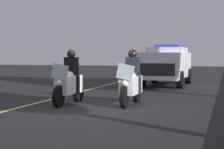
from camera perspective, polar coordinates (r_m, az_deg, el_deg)
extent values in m
plane|color=black|center=(11.86, -1.76, -4.66)|extent=(80.00, 80.00, 0.00)
cube|color=#E0D14C|center=(12.72, -11.33, -4.18)|extent=(48.00, 0.12, 0.01)
cylinder|color=black|center=(11.76, -7.71, -3.18)|extent=(0.64, 0.13, 0.64)
cylinder|color=black|center=(13.13, -4.90, -2.52)|extent=(0.64, 0.15, 0.64)
cube|color=white|center=(12.40, -6.27, -1.46)|extent=(1.21, 0.47, 0.56)
ellipsoid|color=white|center=(12.33, -6.37, -0.09)|extent=(0.57, 0.33, 0.24)
cube|color=silver|center=(11.80, -7.52, 0.40)|extent=(0.07, 0.56, 0.53)
sphere|color=#F9F4CC|center=(11.76, -7.64, -1.22)|extent=(0.17, 0.17, 0.17)
sphere|color=red|center=(11.99, -7.95, 0.10)|extent=(0.09, 0.09, 0.09)
sphere|color=#1933F2|center=(11.85, -6.55, 0.08)|extent=(0.09, 0.09, 0.09)
cube|color=black|center=(12.57, -5.86, 1.16)|extent=(0.29, 0.41, 0.60)
cube|color=black|center=(12.47, -5.11, -1.43)|extent=(0.18, 0.14, 0.56)
cube|color=black|center=(12.63, -6.79, -1.38)|extent=(0.18, 0.14, 0.56)
sphere|color=black|center=(12.55, -5.91, 2.98)|extent=(0.28, 0.28, 0.28)
cylinder|color=black|center=(11.53, 1.78, -3.28)|extent=(0.64, 0.13, 0.64)
cylinder|color=black|center=(12.97, 3.60, -2.58)|extent=(0.64, 0.15, 0.64)
cube|color=white|center=(12.20, 2.72, -1.52)|extent=(1.21, 0.47, 0.56)
ellipsoid|color=white|center=(12.13, 2.67, -0.12)|extent=(0.57, 0.33, 0.24)
cube|color=silver|center=(11.57, 1.92, 0.37)|extent=(0.07, 0.56, 0.53)
sphere|color=#F9F4CC|center=(11.53, 1.84, -1.28)|extent=(0.17, 0.17, 0.17)
sphere|color=red|center=(11.74, 1.34, 0.07)|extent=(0.09, 0.09, 0.09)
sphere|color=#1933F2|center=(11.65, 2.85, 0.04)|extent=(0.09, 0.09, 0.09)
cube|color=black|center=(12.39, 3.00, 1.15)|extent=(0.29, 0.41, 0.60)
cube|color=black|center=(12.32, 3.83, -1.48)|extent=(0.18, 0.14, 0.56)
cube|color=black|center=(12.42, 2.03, -1.44)|extent=(0.18, 0.14, 0.56)
sphere|color=black|center=(12.37, 2.99, 3.00)|extent=(0.28, 0.28, 0.28)
cube|color=silver|center=(20.00, 7.84, 1.36)|extent=(4.94, 2.01, 1.24)
cube|color=silver|center=(20.29, 8.00, 3.36)|extent=(2.44, 1.80, 0.36)
cube|color=#2633D8|center=(20.09, 7.91, 4.11)|extent=(0.31, 1.21, 0.14)
cube|color=black|center=(17.64, 6.50, 0.70)|extent=(0.16, 1.62, 0.56)
cylinder|color=black|center=(18.36, 9.77, -0.73)|extent=(0.81, 0.30, 0.80)
cylinder|color=black|center=(18.69, 4.29, -0.63)|extent=(0.81, 0.30, 0.80)
cylinder|color=black|center=(21.43, 10.91, -0.21)|extent=(0.81, 0.30, 0.80)
cylinder|color=black|center=(21.71, 6.19, -0.14)|extent=(0.81, 0.30, 0.80)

